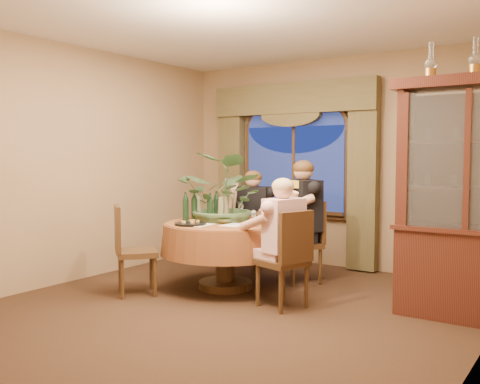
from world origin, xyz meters
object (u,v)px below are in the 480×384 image
Objects in this scene: dining_table at (225,255)px; stoneware_vase at (223,209)px; person_pink at (284,242)px; china_cabinet at (471,200)px; oil_lamp_center at (475,57)px; chair_front_left at (137,250)px; chair_back_right at (301,242)px; wine_bottle_3 at (210,207)px; wine_bottle_0 at (186,206)px; wine_bottle_2 at (198,205)px; centerpiece_plant at (227,164)px; wine_bottle_4 at (216,205)px; person_back at (254,221)px; person_scarf at (305,221)px; oil_lamp_left at (431,61)px; olive_bowl at (224,221)px; wine_bottle_1 at (194,206)px; chair_right at (282,259)px.

dining_table is 5.45× the size of stoneware_vase.
china_cabinet is at bearing -54.40° from person_pink.
oil_lamp_center reaches higher than chair_front_left.
chair_back_right is 0.75× the size of person_pink.
dining_table is 4.41× the size of wine_bottle_3.
wine_bottle_0 is (-3.00, -0.41, -0.19)m from china_cabinet.
person_pink is (1.54, 0.48, 0.16)m from chair_front_left.
oil_lamp_center is at bearing -154.01° from chair_back_right.
wine_bottle_3 is (-2.68, -0.37, -1.46)m from oil_lamp_center.
wine_bottle_2 is at bearing 152.63° from wine_bottle_3.
centerpiece_plant reaches higher than wine_bottle_4.
stoneware_vase is (0.06, -0.75, 0.23)m from person_back.
dining_table is 1.00× the size of person_scarf.
chair_back_right is (-1.94, 0.43, -0.62)m from china_cabinet.
wine_bottle_4 reaches higher than chair_back_right.
oil_lamp_left is (-0.38, 0.00, 1.27)m from china_cabinet.
olive_bowl is 0.50× the size of wine_bottle_3.
oil_lamp_center is 0.35× the size of chair_back_right.
wine_bottle_2 is (-0.46, 0.09, 0.54)m from dining_table.
person_scarf is 1.27m from wine_bottle_2.
oil_lamp_left is 2.30m from person_scarf.
wine_bottle_2 is 1.00× the size of wine_bottle_4.
china_cabinet is at bearing 6.87° from wine_bottle_1.
chair_right is at bearing -154.05° from oil_lamp_left.
person_scarf is 4.39× the size of wine_bottle_1.
wine_bottle_4 is at bearing 58.88° from wine_bottle_0.
chair_front_left is 3.60× the size of stoneware_vase.
oil_lamp_left reaches higher than stoneware_vase.
oil_lamp_center reaches higher than wine_bottle_0.
chair_front_left is (-2.77, -1.05, -1.90)m from oil_lamp_left.
chair_front_left is 2.91× the size of wine_bottle_3.
person_back is 3.98× the size of wine_bottle_0.
chair_right is at bearing -23.38° from wine_bottle_4.
person_scarf is at bearing 32.53° from wine_bottle_2.
olive_bowl is at bearing -171.17° from oil_lamp_center.
chair_front_left is 0.73× the size of person_back.
chair_front_left is 1.72m from person_back.
wine_bottle_3 is (-0.16, -0.06, 0.54)m from dining_table.
wine_bottle_3 is (-0.74, -0.79, 0.44)m from chair_back_right.
wine_bottle_2 is at bearing 161.45° from olive_bowl.
person_scarf is 1.15m from centerpiece_plant.
wine_bottle_0 is (-1.38, 0.18, 0.44)m from chair_right.
oil_lamp_left is at bearing 7.90° from wine_bottle_1.
oil_lamp_center is 3.36m from wine_bottle_0.
wine_bottle_0 is (-1.06, -0.84, 0.44)m from chair_back_right.
person_back reaches higher than wine_bottle_1.
chair_front_left is at bearing -108.61° from wine_bottle_1.
wine_bottle_1 is at bearing 175.88° from olive_bowl.
centerpiece_plant is at bearing -176.95° from china_cabinet.
chair_back_right is at bearing 35.71° from chair_right.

